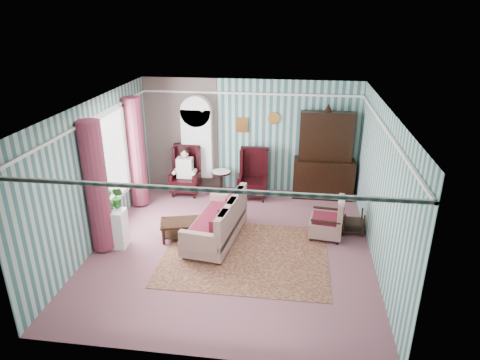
# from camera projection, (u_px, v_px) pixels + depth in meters

# --- Properties ---
(floor) EXTENTS (6.00, 6.00, 0.00)m
(floor) POSITION_uv_depth(u_px,v_px,m) (233.00, 246.00, 8.73)
(floor) COLOR #814B50
(floor) RESTS_ON ground
(room_shell) EXTENTS (5.53, 6.02, 2.91)m
(room_shell) POSITION_uv_depth(u_px,v_px,m) (202.00, 149.00, 8.20)
(room_shell) COLOR #386767
(room_shell) RESTS_ON ground
(bookcase) EXTENTS (0.80, 0.28, 2.24)m
(bookcase) POSITION_uv_depth(u_px,v_px,m) (198.00, 148.00, 11.07)
(bookcase) COLOR silver
(bookcase) RESTS_ON floor
(dresser_hutch) EXTENTS (1.50, 0.56, 2.36)m
(dresser_hutch) POSITION_uv_depth(u_px,v_px,m) (325.00, 153.00, 10.54)
(dresser_hutch) COLOR black
(dresser_hutch) RESTS_ON floor
(wingback_left) EXTENTS (0.76, 0.80, 1.25)m
(wingback_left) POSITION_uv_depth(u_px,v_px,m) (185.00, 171.00, 10.94)
(wingback_left) COLOR black
(wingback_left) RESTS_ON floor
(wingback_right) EXTENTS (0.76, 0.80, 1.25)m
(wingback_right) POSITION_uv_depth(u_px,v_px,m) (253.00, 174.00, 10.72)
(wingback_right) COLOR black
(wingback_right) RESTS_ON floor
(seated_woman) EXTENTS (0.44, 0.40, 1.18)m
(seated_woman) POSITION_uv_depth(u_px,v_px,m) (185.00, 172.00, 10.95)
(seated_woman) COLOR white
(seated_woman) RESTS_ON floor
(round_side_table) EXTENTS (0.50, 0.50, 0.60)m
(round_side_table) POSITION_uv_depth(u_px,v_px,m) (221.00, 182.00, 11.09)
(round_side_table) COLOR black
(round_side_table) RESTS_ON floor
(nest_table) EXTENTS (0.45, 0.38, 0.54)m
(nest_table) POSITION_uv_depth(u_px,v_px,m) (353.00, 221.00, 9.15)
(nest_table) COLOR black
(nest_table) RESTS_ON floor
(plant_stand) EXTENTS (0.55, 0.35, 0.80)m
(plant_stand) POSITION_uv_depth(u_px,v_px,m) (113.00, 228.00, 8.60)
(plant_stand) COLOR silver
(plant_stand) RESTS_ON floor
(rug) EXTENTS (3.20, 2.60, 0.01)m
(rug) POSITION_uv_depth(u_px,v_px,m) (246.00, 255.00, 8.41)
(rug) COLOR #431619
(rug) RESTS_ON floor
(sofa) EXTENTS (1.29, 2.07, 0.97)m
(sofa) POSITION_uv_depth(u_px,v_px,m) (215.00, 219.00, 8.78)
(sofa) COLOR beige
(sofa) RESTS_ON floor
(floral_armchair) EXTENTS (0.87, 0.82, 0.87)m
(floral_armchair) POSITION_uv_depth(u_px,v_px,m) (326.00, 218.00, 8.94)
(floral_armchair) COLOR #B5A48C
(floral_armchair) RESTS_ON floor
(coffee_table) EXTENTS (1.05, 0.76, 0.39)m
(coffee_table) POSITION_uv_depth(u_px,v_px,m) (184.00, 230.00, 8.97)
(coffee_table) COLOR black
(coffee_table) RESTS_ON floor
(potted_plant_a) EXTENTS (0.41, 0.38, 0.38)m
(potted_plant_a) POSITION_uv_depth(u_px,v_px,m) (101.00, 204.00, 8.28)
(potted_plant_a) COLOR #235219
(potted_plant_a) RESTS_ON plant_stand
(potted_plant_b) EXTENTS (0.30, 0.27, 0.45)m
(potted_plant_b) POSITION_uv_depth(u_px,v_px,m) (117.00, 197.00, 8.48)
(potted_plant_b) COLOR #20581B
(potted_plant_b) RESTS_ON plant_stand
(potted_plant_c) EXTENTS (0.28, 0.28, 0.41)m
(potted_plant_c) POSITION_uv_depth(u_px,v_px,m) (108.00, 200.00, 8.43)
(potted_plant_c) COLOR #1C5B1C
(potted_plant_c) RESTS_ON plant_stand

